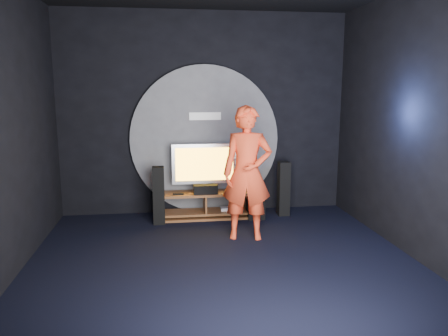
{
  "coord_description": "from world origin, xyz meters",
  "views": [
    {
      "loc": [
        -0.72,
        -5.17,
        2.22
      ],
      "look_at": [
        0.15,
        1.05,
        1.05
      ],
      "focal_mm": 35.0,
      "sensor_mm": 36.0,
      "label": 1
    }
  ],
  "objects_px": {
    "tower_speaker_left": "(159,195)",
    "player": "(247,173)",
    "tv": "(204,166)",
    "subwoofer": "(255,209)",
    "media_console": "(206,207)",
    "tower_speaker_right": "(284,188)"
  },
  "relations": [
    {
      "from": "tower_speaker_left",
      "to": "player",
      "type": "relative_size",
      "value": 0.48
    },
    {
      "from": "tv",
      "to": "subwoofer",
      "type": "bearing_deg",
      "value": -14.08
    },
    {
      "from": "media_console",
      "to": "tower_speaker_left",
      "type": "xyz_separation_m",
      "value": [
        -0.79,
        -0.22,
        0.28
      ]
    },
    {
      "from": "tv",
      "to": "tower_speaker_left",
      "type": "relative_size",
      "value": 1.16
    },
    {
      "from": "tower_speaker_left",
      "to": "player",
      "type": "height_order",
      "value": "player"
    },
    {
      "from": "subwoofer",
      "to": "player",
      "type": "distance_m",
      "value": 1.29
    },
    {
      "from": "tower_speaker_left",
      "to": "subwoofer",
      "type": "height_order",
      "value": "tower_speaker_left"
    },
    {
      "from": "media_console",
      "to": "player",
      "type": "bearing_deg",
      "value": -64.78
    },
    {
      "from": "tower_speaker_left",
      "to": "subwoofer",
      "type": "xyz_separation_m",
      "value": [
        1.63,
        0.07,
        -0.32
      ]
    },
    {
      "from": "tv",
      "to": "tower_speaker_left",
      "type": "distance_m",
      "value": 0.93
    },
    {
      "from": "subwoofer",
      "to": "tower_speaker_left",
      "type": "bearing_deg",
      "value": -177.49
    },
    {
      "from": "player",
      "to": "tower_speaker_right",
      "type": "bearing_deg",
      "value": 61.09
    },
    {
      "from": "media_console",
      "to": "tower_speaker_right",
      "type": "height_order",
      "value": "tower_speaker_right"
    },
    {
      "from": "tv",
      "to": "player",
      "type": "bearing_deg",
      "value": -65.8
    },
    {
      "from": "tower_speaker_left",
      "to": "tower_speaker_right",
      "type": "xyz_separation_m",
      "value": [
        2.16,
        0.2,
        0.0
      ]
    },
    {
      "from": "player",
      "to": "media_console",
      "type": "bearing_deg",
      "value": 124.97
    },
    {
      "from": "media_console",
      "to": "tv",
      "type": "height_order",
      "value": "tv"
    },
    {
      "from": "tower_speaker_right",
      "to": "subwoofer",
      "type": "relative_size",
      "value": 3.03
    },
    {
      "from": "media_console",
      "to": "subwoofer",
      "type": "height_order",
      "value": "media_console"
    },
    {
      "from": "tower_speaker_left",
      "to": "tower_speaker_right",
      "type": "relative_size",
      "value": 1.0
    },
    {
      "from": "media_console",
      "to": "tower_speaker_right",
      "type": "xyz_separation_m",
      "value": [
        1.37,
        -0.01,
        0.28
      ]
    },
    {
      "from": "media_console",
      "to": "tower_speaker_left",
      "type": "bearing_deg",
      "value": -164.54
    }
  ]
}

